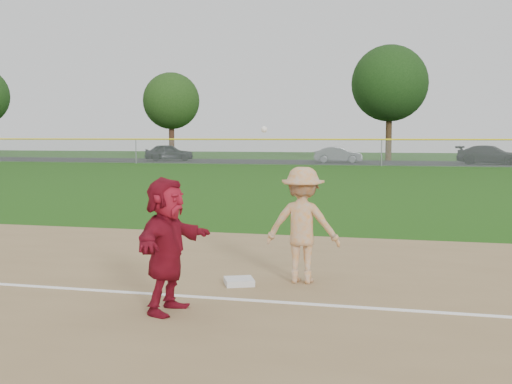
% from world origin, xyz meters
% --- Properties ---
extents(ground, '(160.00, 160.00, 0.00)m').
position_xyz_m(ground, '(0.00, 0.00, 0.00)').
color(ground, '#1B480D').
rests_on(ground, ground).
extents(foul_line, '(60.00, 0.10, 0.01)m').
position_xyz_m(foul_line, '(0.00, -0.80, 0.03)').
color(foul_line, white).
rests_on(foul_line, infield_dirt).
extents(parking_asphalt, '(120.00, 10.00, 0.01)m').
position_xyz_m(parking_asphalt, '(0.00, 46.00, 0.01)').
color(parking_asphalt, black).
rests_on(parking_asphalt, ground).
extents(first_base, '(0.56, 0.56, 0.09)m').
position_xyz_m(first_base, '(0.10, 0.08, 0.07)').
color(first_base, silver).
rests_on(first_base, infield_dirt).
extents(base_runner, '(0.72, 1.65, 1.72)m').
position_xyz_m(base_runner, '(-0.38, -1.59, 0.88)').
color(base_runner, maroon).
rests_on(base_runner, infield_dirt).
extents(car_left, '(4.78, 3.38, 1.51)m').
position_xyz_m(car_left, '(-19.38, 45.70, 0.77)').
color(car_left, black).
rests_on(car_left, parking_asphalt).
extents(car_mid, '(4.23, 2.12, 1.33)m').
position_xyz_m(car_mid, '(-3.92, 45.27, 0.68)').
color(car_mid, '#5C5F64').
rests_on(car_mid, parking_asphalt).
extents(car_right, '(5.54, 3.50, 1.50)m').
position_xyz_m(car_right, '(8.24, 44.80, 0.76)').
color(car_right, black).
rests_on(car_right, parking_asphalt).
extents(first_base_play, '(1.20, 0.67, 2.38)m').
position_xyz_m(first_base_play, '(0.99, 0.49, 0.90)').
color(first_base_play, '#A9A9AB').
rests_on(first_base_play, infield_dirt).
extents(outfield_fence, '(110.00, 0.12, 110.00)m').
position_xyz_m(outfield_fence, '(0.00, 40.00, 1.96)').
color(outfield_fence, '#999EA0').
rests_on(outfield_fence, ground).
extents(tree_1, '(5.80, 5.80, 8.75)m').
position_xyz_m(tree_1, '(-22.00, 53.00, 5.83)').
color(tree_1, '#3B2115').
rests_on(tree_1, ground).
extents(tree_2, '(7.00, 7.00, 10.58)m').
position_xyz_m(tree_2, '(0.00, 51.50, 7.06)').
color(tree_2, '#362513').
rests_on(tree_2, ground).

